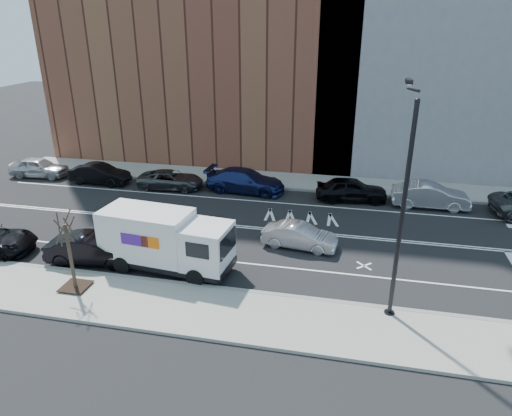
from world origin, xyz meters
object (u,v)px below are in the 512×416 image
at_px(fedex_van, 165,240).
at_px(far_parked_b, 100,174).
at_px(far_parked_a, 39,167).
at_px(driving_sedan, 300,236).

distance_m(fedex_van, far_parked_b, 14.88).
xyz_separation_m(far_parked_a, driving_sedan, (21.67, -7.81, -0.11)).
distance_m(fedex_van, driving_sedan, 7.27).
height_order(far_parked_a, far_parked_b, far_parked_a).
distance_m(far_parked_a, far_parked_b, 5.56).
bearing_deg(far_parked_b, fedex_van, -136.54).
xyz_separation_m(fedex_van, driving_sedan, (6.20, 3.69, -0.91)).
bearing_deg(far_parked_b, far_parked_a, 86.98).
relative_size(fedex_van, driving_sedan, 1.67).
height_order(far_parked_b, driving_sedan, far_parked_b).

